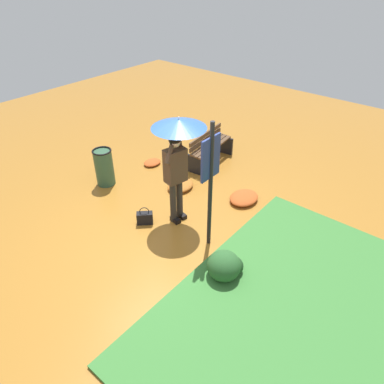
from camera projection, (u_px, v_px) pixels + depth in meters
ground_plane at (168, 226)px, 6.71m from camera, size 18.00×18.00×0.00m
grass_verge at (321, 327)px, 4.87m from camera, size 4.80×4.00×0.05m
person_with_umbrella at (177, 145)px, 6.10m from camera, size 0.96×0.96×2.04m
info_sign_post at (210, 173)px, 5.53m from camera, size 0.44×0.07×2.30m
handbag at (145, 218)px, 6.71m from camera, size 0.31×0.31×0.37m
park_bench at (210, 147)px, 8.54m from camera, size 1.40×0.52×0.75m
trash_bin at (104, 167)px, 7.72m from camera, size 0.42×0.42×0.83m
shrub_cluster at (226, 266)px, 5.55m from camera, size 0.58×0.53×0.48m
leaf_pile_near_person at (244, 198)px, 7.36m from camera, size 0.67×0.54×0.15m
leaf_pile_by_bench at (152, 162)px, 8.65m from camera, size 0.45×0.36×0.10m
leaf_pile_far_path at (180, 185)px, 7.75m from camera, size 0.62×0.50×0.14m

